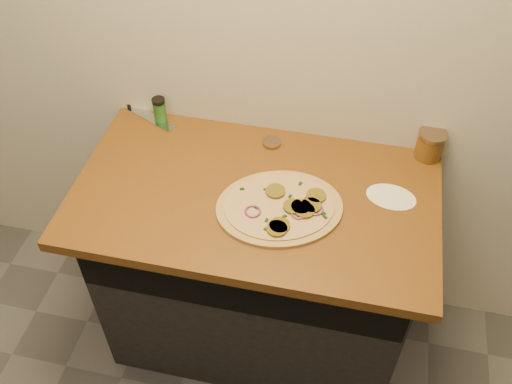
% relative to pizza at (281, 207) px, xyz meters
% --- Properties ---
extents(cabinet, '(1.10, 0.60, 0.86)m').
position_rel_pizza_xyz_m(cabinet, '(-0.10, 0.09, -0.48)').
color(cabinet, black).
rests_on(cabinet, ground).
extents(countertop, '(1.20, 0.70, 0.04)m').
position_rel_pizza_xyz_m(countertop, '(-0.10, 0.06, -0.03)').
color(countertop, brown).
rests_on(countertop, cabinet).
extents(pizza, '(0.51, 0.51, 0.03)m').
position_rel_pizza_xyz_m(pizza, '(0.00, 0.00, 0.00)').
color(pizza, tan).
rests_on(pizza, countertop).
extents(chefs_knife, '(0.32, 0.18, 0.02)m').
position_rel_pizza_xyz_m(chefs_knife, '(-0.64, 0.39, -0.00)').
color(chefs_knife, '#B7BAC1').
rests_on(chefs_knife, countertop).
extents(mason_jar_lid, '(0.07, 0.07, 0.01)m').
position_rel_pizza_xyz_m(mason_jar_lid, '(-0.09, 0.30, -0.00)').
color(mason_jar_lid, '#937555').
rests_on(mason_jar_lid, countertop).
extents(salsa_jar, '(0.10, 0.10, 0.11)m').
position_rel_pizza_xyz_m(salsa_jar, '(0.45, 0.36, 0.04)').
color(salsa_jar, maroon).
rests_on(salsa_jar, countertop).
extents(spice_shaker, '(0.05, 0.05, 0.10)m').
position_rel_pizza_xyz_m(spice_shaker, '(-0.52, 0.35, 0.04)').
color(spice_shaker, '#25641F').
rests_on(spice_shaker, countertop).
extents(flour_spill, '(0.18, 0.18, 0.00)m').
position_rel_pizza_xyz_m(flour_spill, '(0.34, 0.13, -0.01)').
color(flour_spill, white).
rests_on(flour_spill, countertop).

